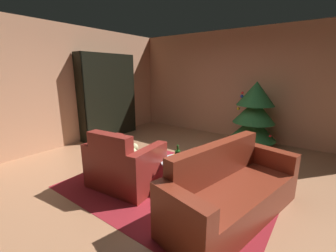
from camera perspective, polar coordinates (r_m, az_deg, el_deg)
ground_plane at (r=3.71m, az=1.20°, el=-13.86°), size 7.35×7.35×0.00m
wall_back at (r=6.06m, az=18.47°, el=9.96°), size 6.24×0.06×2.76m
wall_left at (r=5.66m, az=-25.56°, el=9.08°), size 0.06×6.18×2.76m
area_rug at (r=3.58m, az=1.05°, el=-14.92°), size 3.00×2.37×0.01m
bookshelf_unit at (r=6.16m, az=-14.41°, el=7.09°), size 0.34×1.63×2.16m
armchair_red at (r=3.50m, az=-11.22°, el=-10.18°), size 1.10×0.87×0.90m
couch_red at (r=2.91m, az=15.90°, el=-16.19°), size 1.13×2.07×0.87m
coffee_table at (r=3.42m, az=3.21°, el=-9.65°), size 0.61×0.61×0.41m
book_stack_on_table at (r=3.39m, az=2.81°, el=-8.29°), size 0.23×0.20×0.09m
bottle_on_table at (r=3.21m, az=2.48°, el=-8.09°), size 0.08×0.08×0.31m
decorated_tree at (r=5.42m, az=21.36°, el=2.93°), size 1.05×1.05×1.51m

